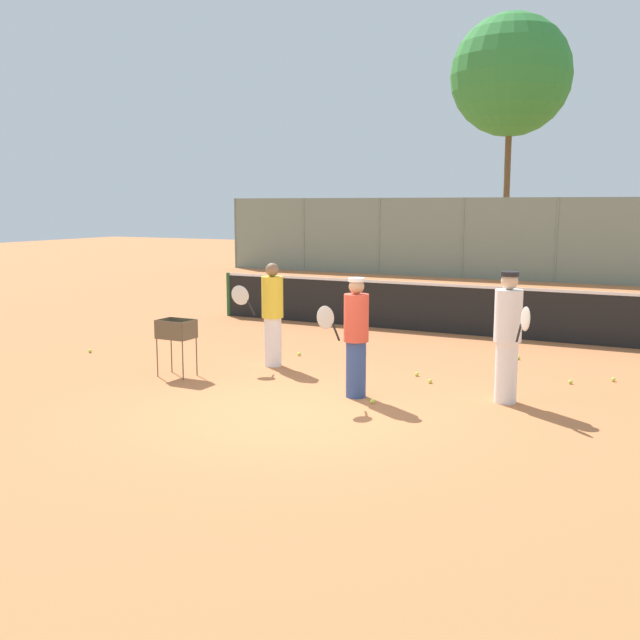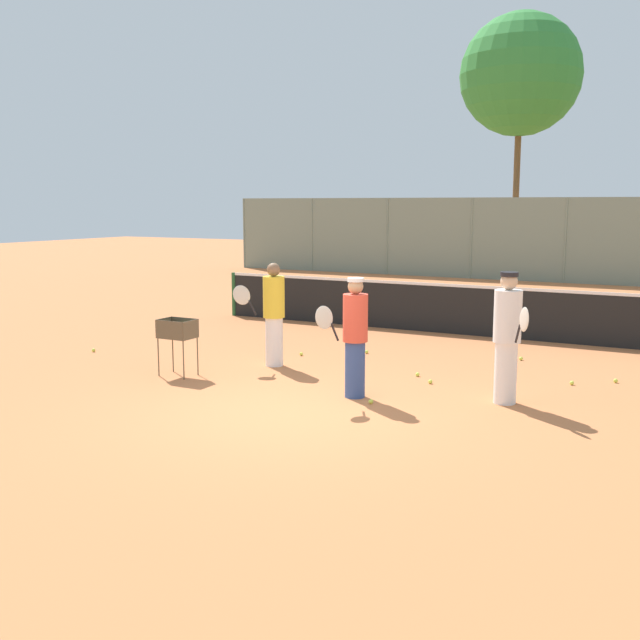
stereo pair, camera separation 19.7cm
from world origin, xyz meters
name	(u,v)px [view 1 (the left image)]	position (x,y,z in m)	size (l,w,h in m)	color
ground_plane	(296,412)	(0.00, 0.00, 0.00)	(80.00, 80.00, 0.00)	#C67242
tennis_net	(453,308)	(0.00, 6.85, 0.56)	(11.58, 0.10, 1.07)	#26592D
back_fence	(556,240)	(0.00, 18.73, 1.49)	(27.00, 0.08, 2.98)	gray
tree_2	(511,76)	(-3.01, 23.69, 7.99)	(4.98, 4.98, 10.50)	brown
player_white_outfit	(356,336)	(0.37, 1.09, 0.89)	(0.53, 0.84, 1.72)	#334C8C
player_red_cap	(508,335)	(2.36, 1.79, 0.95)	(0.65, 0.81, 1.84)	white
player_yellow_shirt	(272,313)	(-1.77, 2.34, 0.91)	(0.77, 0.67, 1.77)	white
ball_cart	(177,334)	(-2.72, 0.97, 0.69)	(0.56, 0.41, 0.92)	brown
tennis_ball_0	(430,381)	(1.05, 2.38, 0.03)	(0.07, 0.07, 0.07)	#D1E54C
tennis_ball_1	(90,351)	(-5.39, 1.75, 0.03)	(0.07, 0.07, 0.07)	#D1E54C
tennis_ball_2	(372,401)	(0.73, 0.87, 0.03)	(0.07, 0.07, 0.07)	#D1E54C
tennis_ball_3	(570,382)	(2.99, 3.33, 0.03)	(0.07, 0.07, 0.07)	#D1E54C
tennis_ball_4	(614,380)	(3.57, 3.80, 0.03)	(0.07, 0.07, 0.07)	#D1E54C
tennis_ball_5	(364,352)	(-0.81, 4.05, 0.03)	(0.07, 0.07, 0.07)	#D1E54C
tennis_ball_6	(518,358)	(1.87, 4.80, 0.03)	(0.07, 0.07, 0.07)	#D1E54C
tennis_ball_7	(417,374)	(0.70, 2.74, 0.03)	(0.07, 0.07, 0.07)	#D1E54C
tennis_ball_8	(299,354)	(-1.78, 3.30, 0.03)	(0.07, 0.07, 0.07)	#D1E54C
parked_car	(464,253)	(-4.58, 23.10, 0.66)	(4.20, 1.70, 1.60)	white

